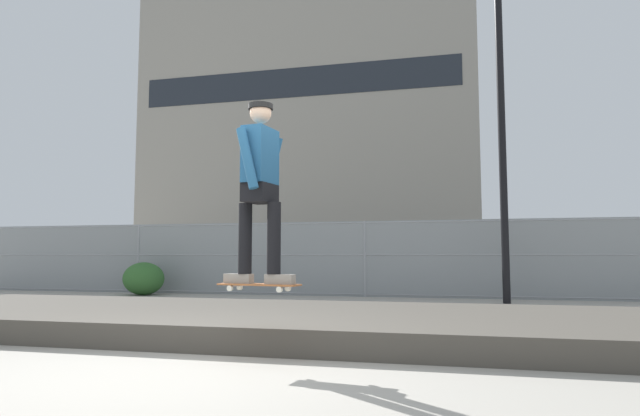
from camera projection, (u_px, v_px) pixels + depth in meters
The scene contains 9 objects.
ground_plane at pixel (199, 371), 4.68m from camera, with size 120.00×120.00×0.00m, color #9E998E.
gravel_berm at pixel (285, 322), 7.06m from camera, with size 11.96×3.45×0.28m, color #4C473F.
skateboard at pixel (259, 285), 5.11m from camera, with size 0.82×0.31×0.07m.
skater at pixel (260, 179), 5.20m from camera, with size 0.73×0.61×1.74m.
chain_fence at pixel (365, 258), 13.33m from camera, with size 25.03×0.06×1.85m.
street_lamp at pixel (500, 85), 11.76m from camera, with size 0.44×0.44×7.64m.
parked_car_near at pixel (205, 261), 17.83m from camera, with size 4.47×2.08×1.66m.
library_building at pixel (315, 136), 51.78m from camera, with size 29.39×14.07×24.81m.
shrub_left at pixel (144, 279), 13.84m from camera, with size 1.08×0.88×0.83m.
Camera 1 is at (2.16, -4.39, 0.99)m, focal length 30.57 mm.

